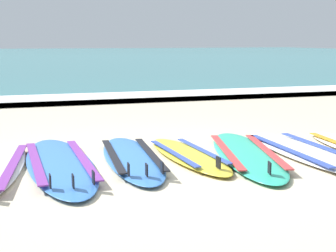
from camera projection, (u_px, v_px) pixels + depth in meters
ground_plane at (170, 163)px, 5.27m from camera, size 80.00×80.00×0.00m
sea at (28, 56)px, 38.15m from camera, size 80.00×60.00×0.10m
wave_foam_strip at (88, 99)px, 10.54m from camera, size 80.00×1.21×0.11m
surfboard_3 at (60, 163)px, 5.11m from camera, size 0.67×2.60×0.18m
surfboard_4 at (132, 158)px, 5.36m from camera, size 0.75×2.28×0.18m
surfboard_5 at (188, 155)px, 5.48m from camera, size 0.56×1.93×0.18m
surfboard_6 at (246, 154)px, 5.54m from camera, size 1.20×2.55×0.18m
surfboard_7 at (305, 152)px, 5.65m from camera, size 0.67×2.47×0.18m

